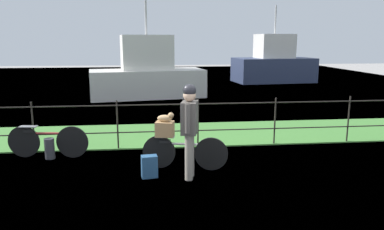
{
  "coord_description": "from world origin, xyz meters",
  "views": [
    {
      "loc": [
        -1.01,
        -5.99,
        2.42
      ],
      "look_at": [
        -0.21,
        1.35,
        0.9
      ],
      "focal_mm": 34.32,
      "sensor_mm": 36.0,
      "label": 1
    }
  ],
  "objects_px": {
    "mooring_bollard": "(50,149)",
    "terrier_dog": "(166,118)",
    "bicycle_parked": "(47,141)",
    "moored_boat_mid": "(274,64)",
    "bicycle_main": "(184,152)",
    "moored_boat_near": "(147,75)",
    "cyclist_person": "(190,123)",
    "backpack_on_paving": "(149,166)",
    "wooden_crate": "(165,129)"
  },
  "relations": [
    {
      "from": "bicycle_parked",
      "to": "moored_boat_near",
      "type": "distance_m",
      "value": 8.35
    },
    {
      "from": "wooden_crate",
      "to": "bicycle_main",
      "type": "bearing_deg",
      "value": -13.39
    },
    {
      "from": "bicycle_parked",
      "to": "wooden_crate",
      "type": "bearing_deg",
      "value": -20.93
    },
    {
      "from": "backpack_on_paving",
      "to": "cyclist_person",
      "type": "bearing_deg",
      "value": 163.57
    },
    {
      "from": "bicycle_parked",
      "to": "terrier_dog",
      "type": "bearing_deg",
      "value": -20.86
    },
    {
      "from": "terrier_dog",
      "to": "bicycle_main",
      "type": "bearing_deg",
      "value": -13.39
    },
    {
      "from": "mooring_bollard",
      "to": "moored_boat_near",
      "type": "bearing_deg",
      "value": 76.73
    },
    {
      "from": "backpack_on_paving",
      "to": "bicycle_parked",
      "type": "xyz_separation_m",
      "value": [
        -2.12,
        1.38,
        0.15
      ]
    },
    {
      "from": "mooring_bollard",
      "to": "terrier_dog",
      "type": "bearing_deg",
      "value": -19.21
    },
    {
      "from": "backpack_on_paving",
      "to": "moored_boat_mid",
      "type": "distance_m",
      "value": 16.2
    },
    {
      "from": "terrier_dog",
      "to": "cyclist_person",
      "type": "xyz_separation_m",
      "value": [
        0.39,
        -0.55,
        0.01
      ]
    },
    {
      "from": "mooring_bollard",
      "to": "wooden_crate",
      "type": "bearing_deg",
      "value": -19.27
    },
    {
      "from": "wooden_crate",
      "to": "terrier_dog",
      "type": "distance_m",
      "value": 0.22
    },
    {
      "from": "mooring_bollard",
      "to": "backpack_on_paving",
      "type": "bearing_deg",
      "value": -31.89
    },
    {
      "from": "wooden_crate",
      "to": "cyclist_person",
      "type": "bearing_deg",
      "value": -53.71
    },
    {
      "from": "bicycle_parked",
      "to": "moored_boat_mid",
      "type": "height_order",
      "value": "moored_boat_mid"
    },
    {
      "from": "bicycle_main",
      "to": "bicycle_parked",
      "type": "bearing_deg",
      "value": 159.99
    },
    {
      "from": "bicycle_main",
      "to": "backpack_on_paving",
      "type": "distance_m",
      "value": 0.76
    },
    {
      "from": "backpack_on_paving",
      "to": "wooden_crate",
      "type": "bearing_deg",
      "value": -131.32
    },
    {
      "from": "mooring_bollard",
      "to": "moored_boat_mid",
      "type": "relative_size",
      "value": 0.09
    },
    {
      "from": "cyclist_person",
      "to": "backpack_on_paving",
      "type": "bearing_deg",
      "value": 171.63
    },
    {
      "from": "bicycle_main",
      "to": "terrier_dog",
      "type": "relative_size",
      "value": 4.92
    },
    {
      "from": "wooden_crate",
      "to": "backpack_on_paving",
      "type": "relative_size",
      "value": 0.84
    },
    {
      "from": "terrier_dog",
      "to": "bicycle_parked",
      "type": "distance_m",
      "value": 2.69
    },
    {
      "from": "bicycle_parked",
      "to": "moored_boat_mid",
      "type": "xyz_separation_m",
      "value": [
        9.23,
        13.15,
        0.66
      ]
    },
    {
      "from": "cyclist_person",
      "to": "moored_boat_mid",
      "type": "distance_m",
      "value": 15.97
    },
    {
      "from": "terrier_dog",
      "to": "mooring_bollard",
      "type": "height_order",
      "value": "terrier_dog"
    },
    {
      "from": "wooden_crate",
      "to": "cyclist_person",
      "type": "distance_m",
      "value": 0.73
    },
    {
      "from": "terrier_dog",
      "to": "cyclist_person",
      "type": "height_order",
      "value": "cyclist_person"
    },
    {
      "from": "backpack_on_paving",
      "to": "moored_boat_near",
      "type": "relative_size",
      "value": 0.08
    },
    {
      "from": "wooden_crate",
      "to": "bicycle_parked",
      "type": "relative_size",
      "value": 0.2
    },
    {
      "from": "bicycle_main",
      "to": "moored_boat_mid",
      "type": "xyz_separation_m",
      "value": [
        6.46,
        14.16,
        0.67
      ]
    },
    {
      "from": "mooring_bollard",
      "to": "bicycle_main",
      "type": "bearing_deg",
      "value": -18.53
    },
    {
      "from": "moored_boat_near",
      "to": "backpack_on_paving",
      "type": "bearing_deg",
      "value": -89.25
    },
    {
      "from": "terrier_dog",
      "to": "moored_boat_mid",
      "type": "height_order",
      "value": "moored_boat_mid"
    },
    {
      "from": "wooden_crate",
      "to": "terrier_dog",
      "type": "height_order",
      "value": "terrier_dog"
    },
    {
      "from": "mooring_bollard",
      "to": "bicycle_parked",
      "type": "height_order",
      "value": "bicycle_parked"
    },
    {
      "from": "cyclist_person",
      "to": "bicycle_parked",
      "type": "relative_size",
      "value": 1.0
    },
    {
      "from": "terrier_dog",
      "to": "bicycle_parked",
      "type": "height_order",
      "value": "terrier_dog"
    },
    {
      "from": "mooring_bollard",
      "to": "bicycle_parked",
      "type": "xyz_separation_m",
      "value": [
        -0.07,
        0.1,
        0.14
      ]
    },
    {
      "from": "mooring_bollard",
      "to": "moored_boat_near",
      "type": "xyz_separation_m",
      "value": [
        1.93,
        8.19,
        0.73
      ]
    },
    {
      "from": "bicycle_main",
      "to": "cyclist_person",
      "type": "bearing_deg",
      "value": -82.76
    },
    {
      "from": "backpack_on_paving",
      "to": "moored_boat_mid",
      "type": "bearing_deg",
      "value": -124.14
    },
    {
      "from": "terrier_dog",
      "to": "moored_boat_near",
      "type": "height_order",
      "value": "moored_boat_near"
    },
    {
      "from": "moored_boat_mid",
      "to": "bicycle_parked",
      "type": "bearing_deg",
      "value": -125.07
    },
    {
      "from": "bicycle_main",
      "to": "mooring_bollard",
      "type": "bearing_deg",
      "value": 161.47
    },
    {
      "from": "bicycle_main",
      "to": "cyclist_person",
      "type": "height_order",
      "value": "cyclist_person"
    },
    {
      "from": "bicycle_main",
      "to": "moored_boat_mid",
      "type": "bearing_deg",
      "value": 65.48
    },
    {
      "from": "bicycle_main",
      "to": "moored_boat_mid",
      "type": "relative_size",
      "value": 0.34
    },
    {
      "from": "wooden_crate",
      "to": "terrier_dog",
      "type": "bearing_deg",
      "value": -13.39
    }
  ]
}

